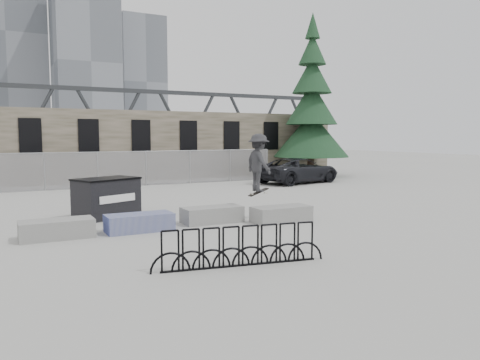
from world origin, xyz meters
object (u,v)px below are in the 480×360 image
planter_far_left (57,228)px  planter_center_left (139,222)px  spruce_tree (311,114)px  skateboarder (259,163)px  planter_offset (281,213)px  bike_rack (241,247)px  dumpster (107,198)px  suv (299,170)px  planter_center_right (212,214)px

planter_far_left → planter_center_left: bearing=-2.5°
spruce_tree → skateboarder: 18.21m
planter_center_left → skateboarder: skateboarder is taller
planter_offset → bike_rack: 5.56m
bike_rack → spruce_tree: size_ratio=0.35×
planter_offset → dumpster: 6.22m
planter_offset → suv: (8.10, 10.62, 0.48)m
planter_far_left → planter_center_left: size_ratio=1.00×
dumpster → suv: size_ratio=0.45×
dumpster → bike_rack: (1.29, -7.77, -0.27)m
dumpster → spruce_tree: bearing=9.0°
planter_offset → suv: 13.36m
spruce_tree → skateboarder: (-12.08, -13.40, -2.48)m
bike_rack → spruce_tree: spruce_tree is taller
dumpster → bike_rack: 7.88m
planter_center_right → suv: 14.05m
planter_far_left → spruce_tree: bearing=35.6°
planter_center_right → bike_rack: bearing=-107.5°
planter_offset → spruce_tree: (11.65, 14.19, 4.17)m
dumpster → planter_center_right: bearing=-65.8°
planter_far_left → planter_offset: (7.01, -0.82, 0.00)m
bike_rack → suv: size_ratio=0.72×
planter_center_right → spruce_tree: (13.76, 13.20, 4.17)m
planter_center_left → spruce_tree: (16.31, 13.47, 4.17)m
planter_offset → bike_rack: size_ratio=0.50×
skateboarder → dumpster: bearing=56.4°
planter_center_left → spruce_tree: size_ratio=0.17×
spruce_tree → skateboarder: size_ratio=5.38×
suv → planter_center_left: bearing=115.8°
dumpster → skateboarder: size_ratio=1.16×
planter_far_left → planter_center_right: bearing=2.0°
planter_center_right → planter_offset: 2.33m
planter_offset → dumpster: bearing=144.0°
spruce_tree → suv: bearing=-134.9°
dumpster → skateboarder: 5.55m
dumpster → spruce_tree: size_ratio=0.22×
planter_far_left → spruce_tree: 23.33m
planter_far_left → dumpster: 3.48m
planter_center_right → skateboarder: (1.68, -0.20, 1.69)m
dumpster → skateboarder: (4.58, -2.86, 1.26)m
planter_center_left → planter_far_left: bearing=177.5°
planter_offset → spruce_tree: spruce_tree is taller
planter_offset → planter_far_left: bearing=173.3°
suv → skateboarder: size_ratio=2.59×
planter_far_left → planter_center_right: same height
dumpster → spruce_tree: 20.07m
planter_center_right → bike_rack: (-1.61, -5.11, 0.15)m
spruce_tree → suv: 6.24m
bike_rack → skateboarder: size_ratio=1.86×
spruce_tree → planter_center_left: bearing=-140.5°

